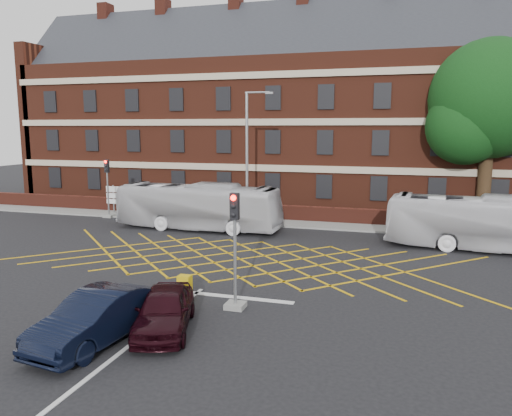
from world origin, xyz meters
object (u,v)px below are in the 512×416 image
(deciduous_tree, at_px, (489,107))
(traffic_light_far, at_px, (108,194))
(bus_right, at_px, (490,223))
(traffic_light_near, at_px, (235,262))
(utility_cabinet, at_px, (185,287))
(car_navy, at_px, (97,318))
(direction_signs, at_px, (113,196))
(street_lamp, at_px, (248,182))
(bus_left, at_px, (198,207))
(car_maroon, at_px, (164,310))

(deciduous_tree, height_order, traffic_light_far, deciduous_tree)
(bus_right, height_order, deciduous_tree, deciduous_tree)
(traffic_light_near, distance_m, utility_cabinet, 2.60)
(deciduous_tree, xyz_separation_m, traffic_light_near, (-10.90, -20.31, -6.14))
(traffic_light_near, relative_size, traffic_light_far, 1.00)
(car_navy, distance_m, direction_signs, 24.28)
(street_lamp, relative_size, utility_cabinet, 9.48)
(bus_right, relative_size, traffic_light_near, 2.51)
(bus_left, xyz_separation_m, direction_signs, (-8.75, 3.80, -0.14))
(car_navy, height_order, car_maroon, car_navy)
(bus_left, xyz_separation_m, car_maroon, (5.47, -15.52, -0.80))
(car_navy, relative_size, street_lamp, 0.54)
(car_navy, height_order, traffic_light_far, traffic_light_far)
(car_maroon, height_order, traffic_light_far, traffic_light_far)
(direction_signs, xyz_separation_m, utility_cabinet, (13.56, -16.32, -0.91))
(traffic_light_near, bearing_deg, car_navy, -128.02)
(direction_signs, bearing_deg, utility_cabinet, -50.28)
(traffic_light_near, bearing_deg, deciduous_tree, 61.78)
(car_maroon, distance_m, direction_signs, 23.99)
(traffic_light_near, bearing_deg, street_lamp, 105.84)
(bus_right, relative_size, deciduous_tree, 0.86)
(bus_left, bearing_deg, car_navy, -165.06)
(car_navy, distance_m, utility_cabinet, 4.51)
(car_maroon, bearing_deg, street_lamp, 80.76)
(car_maroon, xyz_separation_m, direction_signs, (-14.22, 19.31, 0.67))
(traffic_light_near, xyz_separation_m, traffic_light_far, (-15.18, 15.19, 0.00))
(deciduous_tree, height_order, utility_cabinet, deciduous_tree)
(bus_right, relative_size, utility_cabinet, 11.51)
(car_maroon, distance_m, traffic_light_near, 3.19)
(car_maroon, bearing_deg, bus_left, 91.66)
(car_navy, relative_size, direction_signs, 2.18)
(bus_right, bearing_deg, utility_cabinet, 137.65)
(car_navy, relative_size, utility_cabinet, 5.13)
(bus_right, relative_size, direction_signs, 4.88)
(car_maroon, bearing_deg, deciduous_tree, 43.71)
(car_maroon, xyz_separation_m, utility_cabinet, (-0.67, 3.00, -0.25))
(bus_right, bearing_deg, bus_left, 91.72)
(traffic_light_far, height_order, street_lamp, street_lamp)
(utility_cabinet, bearing_deg, car_navy, -101.65)
(street_lamp, distance_m, direction_signs, 12.01)
(car_navy, height_order, deciduous_tree, deciduous_tree)
(deciduous_tree, relative_size, traffic_light_far, 2.91)
(bus_left, relative_size, street_lamp, 1.23)
(bus_left, height_order, street_lamp, street_lamp)
(car_maroon, bearing_deg, traffic_light_near, 41.36)
(traffic_light_near, height_order, utility_cabinet, traffic_light_near)
(bus_left, distance_m, bus_right, 17.25)
(deciduous_tree, xyz_separation_m, traffic_light_far, (-26.08, -5.12, -6.14))
(car_maroon, relative_size, deciduous_tree, 0.34)
(bus_left, height_order, car_maroon, bus_left)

